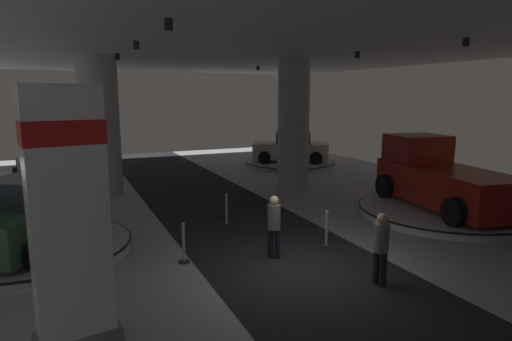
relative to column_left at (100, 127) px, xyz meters
name	(u,v)px	position (x,y,z in m)	size (l,w,h in m)	color
ground	(300,269)	(3.48, -9.91, -2.77)	(24.00, 44.00, 0.06)	#B2B2B7
ceiling_with_spotlights	(305,22)	(3.48, -9.91, 2.80)	(24.00, 44.00, 0.39)	silver
column_left	(100,127)	(0.00, 0.00, 0.00)	(1.55, 1.55, 5.50)	silver
column_right	(293,125)	(7.68, -1.94, 0.00)	(1.35, 1.35, 5.50)	#ADADB2
brand_sign_pylon	(69,220)	(-1.39, -11.37, -0.59)	(1.36, 0.85, 4.18)	slate
display_platform_mid_right	(444,211)	(10.22, -7.92, -2.60)	(5.68, 5.68, 0.26)	silver
pickup_truck_mid_right	(440,179)	(10.27, -7.60, -1.55)	(3.32, 5.57, 2.30)	maroon
display_platform_deep_right	(290,163)	(10.51, 3.51, -2.62)	(5.10, 5.10, 0.22)	#B7B7BC
display_car_deep_right	(291,148)	(10.54, 3.50, -1.76)	(4.55, 3.62, 1.71)	silver
display_platform_deep_left	(43,179)	(-2.31, 3.57, -2.56)	(5.37, 5.37, 0.35)	silver
display_car_deep_left	(42,159)	(-2.31, 3.54, -1.64)	(2.33, 4.29, 1.71)	silver
display_platform_mid_left	(34,249)	(-2.24, -6.45, -2.58)	(4.74, 4.74, 0.31)	silver
display_car_mid_left	(32,214)	(-2.22, -6.42, -1.68)	(3.71, 4.53, 1.71)	#2D5638
visitor_walking_near	(274,223)	(3.22, -9.06, -1.84)	(0.32, 0.32, 1.59)	black
visitor_walking_far	(381,245)	(4.59, -11.38, -1.84)	(0.32, 0.32, 1.59)	black
stanchion_a	(326,233)	(4.88, -8.89, -2.38)	(0.28, 0.28, 1.01)	#333338
stanchion_b	(184,248)	(1.10, -8.43, -2.38)	(0.28, 0.28, 1.01)	#333338
stanchion_c	(226,213)	(3.13, -5.93, -2.38)	(0.28, 0.28, 1.01)	#333338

